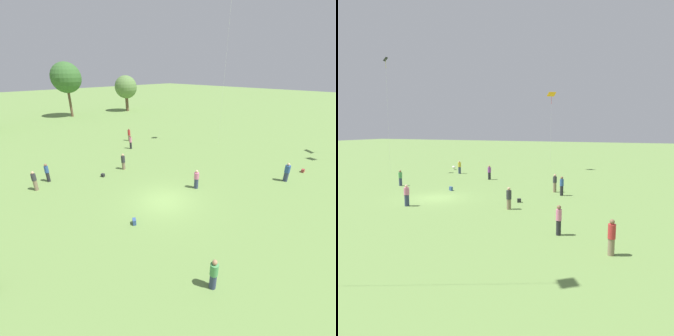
% 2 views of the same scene
% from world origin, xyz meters
% --- Properties ---
extents(ground_plane, '(240.00, 240.00, 0.00)m').
position_xyz_m(ground_plane, '(0.00, 0.00, 0.00)').
color(ground_plane, '#6B8E47').
extents(tree_2, '(6.06, 6.06, 10.95)m').
position_xyz_m(tree_2, '(9.53, 39.16, 7.89)').
color(tree_2, brown).
rests_on(tree_2, ground_plane).
extents(tree_3, '(5.25, 5.25, 8.24)m').
position_xyz_m(tree_3, '(22.46, 36.85, 5.56)').
color(tree_3, brown).
rests_on(tree_3, ground_plane).
extents(person_1, '(0.43, 0.43, 1.66)m').
position_xyz_m(person_1, '(-3.67, -7.05, 0.83)').
color(person_1, '#333D5B').
rests_on(person_1, ground_plane).
extents(person_2, '(0.55, 0.55, 1.67)m').
position_xyz_m(person_2, '(1.20, 7.31, 0.83)').
color(person_2, '#847056').
rests_on(person_2, ground_plane).
extents(person_3, '(0.51, 0.51, 1.77)m').
position_xyz_m(person_3, '(7.56, 15.21, 0.89)').
color(person_3, '#847056').
rests_on(person_3, ground_plane).
extents(person_4, '(0.46, 0.46, 1.74)m').
position_xyz_m(person_4, '(5.63, 12.18, 0.88)').
color(person_4, '#232328').
rests_on(person_4, ground_plane).
extents(person_5, '(0.45, 0.45, 1.69)m').
position_xyz_m(person_5, '(3.34, -0.41, 0.83)').
color(person_5, '#333D5B').
rests_on(person_5, ground_plane).
extents(person_7, '(0.51, 0.51, 1.77)m').
position_xyz_m(person_7, '(10.21, -5.29, 0.86)').
color(person_7, '#333D5B').
rests_on(person_7, ground_plane).
extents(person_8, '(0.37, 0.37, 1.73)m').
position_xyz_m(person_8, '(-6.56, 8.82, 0.87)').
color(person_8, '#847056').
rests_on(person_8, ground_plane).
extents(person_9, '(0.48, 0.48, 1.74)m').
position_xyz_m(person_9, '(-5.25, 9.79, 0.88)').
color(person_9, '#232328').
rests_on(person_9, ground_plane).
extents(kite_3, '(1.09, 1.10, 17.53)m').
position_xyz_m(kite_3, '(15.13, 5.25, 16.19)').
color(kite_3, red).
rests_on(kite_3, ground_plane).
extents(picnic_bag_0, '(0.37, 0.38, 0.31)m').
position_xyz_m(picnic_bag_0, '(-1.24, 7.22, 0.15)').
color(picnic_bag_0, '#262628').
rests_on(picnic_bag_0, ground_plane).
extents(picnic_bag_1, '(0.38, 0.44, 0.38)m').
position_xyz_m(picnic_bag_1, '(-3.42, -0.68, 0.19)').
color(picnic_bag_1, '#33518C').
rests_on(picnic_bag_1, ground_plane).
extents(picnic_bag_2, '(0.40, 0.26, 0.30)m').
position_xyz_m(picnic_bag_2, '(13.50, -5.79, 0.15)').
color(picnic_bag_2, '#933833').
rests_on(picnic_bag_2, ground_plane).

